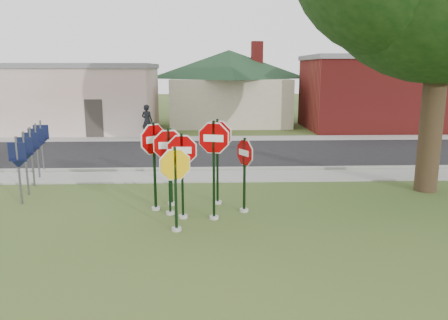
{
  "coord_description": "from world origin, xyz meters",
  "views": [
    {
      "loc": [
        0.45,
        -9.94,
        3.87
      ],
      "look_at": [
        0.9,
        2.0,
        1.37
      ],
      "focal_mm": 35.0,
      "sensor_mm": 36.0,
      "label": 1
    }
  ],
  "objects_px": {
    "stop_sign_yellow": "(175,179)",
    "pedestrian": "(147,121)",
    "stop_sign_center": "(182,164)",
    "stop_sign_left": "(169,159)"
  },
  "relations": [
    {
      "from": "stop_sign_yellow",
      "to": "pedestrian",
      "type": "xyz_separation_m",
      "value": [
        -2.62,
        14.42,
        -0.3
      ]
    },
    {
      "from": "stop_sign_yellow",
      "to": "pedestrian",
      "type": "distance_m",
      "value": 14.66
    },
    {
      "from": "stop_sign_center",
      "to": "stop_sign_left",
      "type": "distance_m",
      "value": 0.49
    },
    {
      "from": "stop_sign_center",
      "to": "pedestrian",
      "type": "bearing_deg",
      "value": 101.45
    },
    {
      "from": "stop_sign_center",
      "to": "stop_sign_left",
      "type": "relative_size",
      "value": 0.96
    },
    {
      "from": "stop_sign_left",
      "to": "pedestrian",
      "type": "relative_size",
      "value": 1.32
    },
    {
      "from": "stop_sign_left",
      "to": "stop_sign_yellow",
      "type": "bearing_deg",
      "value": -78.48
    },
    {
      "from": "stop_sign_center",
      "to": "stop_sign_yellow",
      "type": "bearing_deg",
      "value": -96.77
    },
    {
      "from": "stop_sign_left",
      "to": "pedestrian",
      "type": "xyz_separation_m",
      "value": [
        -2.37,
        13.18,
        -0.53
      ]
    },
    {
      "from": "pedestrian",
      "to": "stop_sign_left",
      "type": "bearing_deg",
      "value": 124.5
    }
  ]
}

